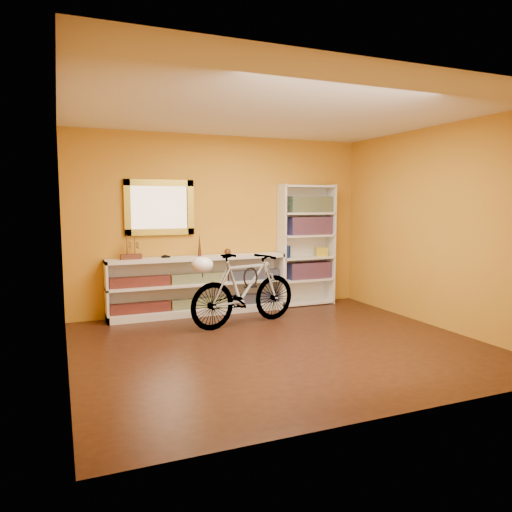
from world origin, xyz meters
name	(u,v)px	position (x,y,z in m)	size (l,w,h in m)	color
floor	(279,345)	(0.00, 0.00, -0.01)	(4.50, 4.00, 0.01)	black
ceiling	(281,111)	(0.00, 0.00, 2.60)	(4.50, 4.00, 0.01)	silver
back_wall	(223,224)	(0.00, 2.00, 1.30)	(4.50, 0.01, 2.60)	#BD7D1C
left_wall	(62,237)	(-2.25, 0.00, 1.30)	(0.01, 4.00, 2.60)	#BD7D1C
right_wall	(438,227)	(2.25, 0.00, 1.30)	(0.01, 4.00, 2.60)	#BD7D1C
gilt_mirror	(160,207)	(-0.95, 1.97, 1.55)	(0.98, 0.06, 0.78)	olive
wall_socket	(277,289)	(0.90, 1.99, 0.25)	(0.09, 0.01, 0.09)	silver
console_unit	(199,285)	(-0.43, 1.81, 0.42)	(2.60, 0.35, 0.85)	silver
cd_row_lower	(199,303)	(-0.43, 1.79, 0.17)	(2.50, 0.13, 0.14)	black
cd_row_upper	(199,278)	(-0.43, 1.79, 0.54)	(2.50, 0.13, 0.14)	navy
model_ship	(131,247)	(-1.38, 1.81, 1.02)	(0.28, 0.11, 0.34)	#462013
toy_car	(166,258)	(-0.91, 1.81, 0.85)	(0.00, 0.00, 0.00)	black
bronze_ornament	(200,245)	(-0.42, 1.81, 1.02)	(0.06, 0.06, 0.33)	#502A1B
decorative_orb	(228,252)	(0.01, 1.81, 0.90)	(0.10, 0.10, 0.10)	#502A1B
bookcase	(306,245)	(1.33, 1.84, 0.95)	(0.90, 0.30, 1.90)	silver
book_row_a	(309,270)	(1.38, 1.84, 0.55)	(0.70, 0.22, 0.26)	maroon
book_row_b	(310,226)	(1.38, 1.84, 1.25)	(0.70, 0.22, 0.28)	maroon
book_row_c	(310,204)	(1.38, 1.84, 1.59)	(0.70, 0.22, 0.25)	#1B4F5F
travel_mug	(288,252)	(1.00, 1.82, 0.86)	(0.09, 0.09, 0.19)	navy
red_tin	(295,206)	(1.13, 1.87, 1.56)	(0.16, 0.16, 0.20)	maroon
yellow_bag	(321,252)	(1.58, 1.80, 0.84)	(0.18, 0.12, 0.14)	gold
bicycle	(245,289)	(-0.04, 0.99, 0.48)	(1.65, 0.43, 0.97)	silver
helmet	(202,265)	(-0.65, 0.85, 0.85)	(0.27, 0.26, 0.20)	white
u_lock	(251,277)	(0.05, 1.02, 0.63)	(0.20, 0.20, 0.02)	black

